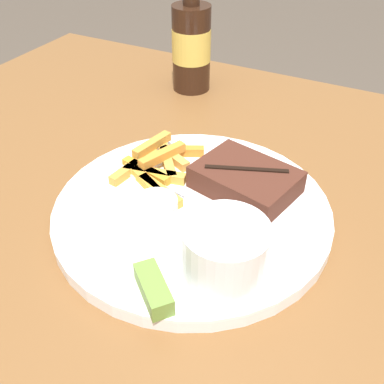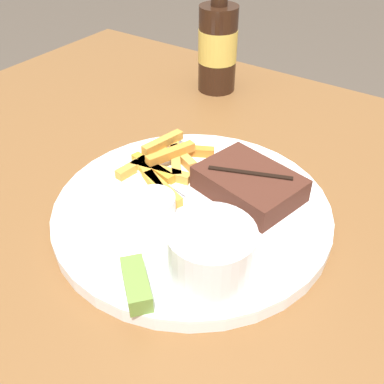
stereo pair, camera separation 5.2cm
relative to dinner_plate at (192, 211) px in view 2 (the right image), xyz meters
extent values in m
cube|color=brown|center=(0.00, 0.00, -0.03)|extent=(1.13, 0.91, 0.04)
cylinder|color=brown|center=(-0.50, 0.40, -0.39)|extent=(0.06, 0.06, 0.68)
cylinder|color=white|center=(0.00, 0.00, 0.00)|extent=(0.33, 0.33, 0.01)
cylinder|color=white|center=(0.00, 0.00, 0.01)|extent=(0.33, 0.33, 0.00)
cube|color=#472319|center=(0.04, 0.06, 0.02)|extent=(0.13, 0.11, 0.03)
cube|color=black|center=(0.04, 0.06, 0.04)|extent=(0.10, 0.04, 0.00)
cube|color=orange|center=(-0.06, 0.09, 0.02)|extent=(0.05, 0.03, 0.01)
cube|color=gold|center=(-0.07, 0.03, 0.02)|extent=(0.08, 0.03, 0.01)
cube|color=#CB8A36|center=(-0.10, 0.03, 0.02)|extent=(0.02, 0.09, 0.01)
cube|color=gold|center=(-0.06, 0.07, 0.02)|extent=(0.05, 0.03, 0.01)
cube|color=gold|center=(-0.10, 0.07, 0.03)|extent=(0.02, 0.07, 0.01)
cube|color=gold|center=(-0.08, 0.03, 0.02)|extent=(0.08, 0.03, 0.01)
cube|color=#BF903D|center=(-0.07, 0.06, 0.02)|extent=(0.06, 0.07, 0.01)
cube|color=gold|center=(-0.04, 0.00, 0.02)|extent=(0.07, 0.04, 0.01)
cube|color=gold|center=(-0.07, 0.01, 0.02)|extent=(0.06, 0.04, 0.01)
cube|color=orange|center=(-0.07, 0.06, 0.03)|extent=(0.04, 0.07, 0.01)
cylinder|color=white|center=(0.08, -0.08, 0.04)|extent=(0.09, 0.09, 0.06)
cylinder|color=beige|center=(0.08, -0.08, 0.06)|extent=(0.08, 0.08, 0.01)
cylinder|color=silver|center=(-0.02, -0.04, 0.02)|extent=(0.05, 0.05, 0.03)
cylinder|color=black|center=(-0.02, -0.04, 0.03)|extent=(0.04, 0.04, 0.01)
cube|color=olive|center=(0.03, -0.14, 0.02)|extent=(0.06, 0.05, 0.02)
cube|color=#B7B7BC|center=(-0.10, 0.02, 0.01)|extent=(0.10, 0.03, 0.00)
cube|color=#B7B7BC|center=(-0.03, 0.00, 0.01)|extent=(0.03, 0.01, 0.00)
cube|color=#B7B7BC|center=(-0.03, 0.01, 0.01)|extent=(0.03, 0.01, 0.00)
cube|color=#B7B7BC|center=(-0.03, 0.01, 0.01)|extent=(0.03, 0.01, 0.00)
cylinder|color=black|center=(-0.17, 0.32, 0.06)|extent=(0.07, 0.07, 0.15)
cylinder|color=gold|center=(-0.17, 0.32, 0.07)|extent=(0.07, 0.07, 0.06)
camera|label=1|loc=(0.19, -0.37, 0.35)|focal=42.00mm
camera|label=2|loc=(0.23, -0.34, 0.35)|focal=42.00mm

